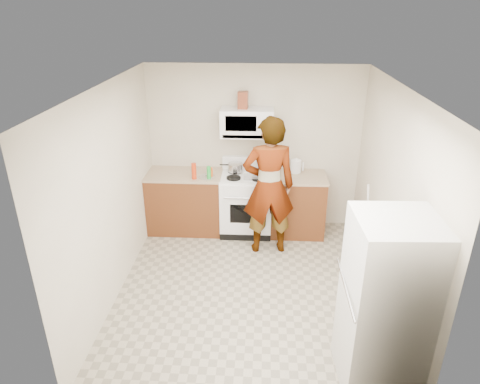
# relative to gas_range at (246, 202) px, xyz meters

# --- Properties ---
(floor) EXTENTS (3.60, 3.60, 0.00)m
(floor) POSITION_rel_gas_range_xyz_m (0.10, -1.48, -0.49)
(floor) COLOR gray
(floor) RESTS_ON ground
(back_wall) EXTENTS (3.20, 0.02, 2.50)m
(back_wall) POSITION_rel_gas_range_xyz_m (0.10, 0.31, 0.76)
(back_wall) COLOR beige
(back_wall) RESTS_ON floor
(right_wall) EXTENTS (0.02, 3.60, 2.50)m
(right_wall) POSITION_rel_gas_range_xyz_m (1.69, -1.48, 0.76)
(right_wall) COLOR beige
(right_wall) RESTS_ON floor
(cabinet_left) EXTENTS (1.12, 0.62, 0.90)m
(cabinet_left) POSITION_rel_gas_range_xyz_m (-0.94, 0.01, -0.04)
(cabinet_left) COLOR brown
(cabinet_left) RESTS_ON floor
(counter_left) EXTENTS (1.14, 0.64, 0.03)m
(counter_left) POSITION_rel_gas_range_xyz_m (-0.94, 0.01, 0.43)
(counter_left) COLOR tan
(counter_left) RESTS_ON cabinet_left
(cabinet_right) EXTENTS (0.80, 0.62, 0.90)m
(cabinet_right) POSITION_rel_gas_range_xyz_m (0.78, 0.01, -0.04)
(cabinet_right) COLOR brown
(cabinet_right) RESTS_ON floor
(counter_right) EXTENTS (0.82, 0.64, 0.03)m
(counter_right) POSITION_rel_gas_range_xyz_m (0.78, 0.01, 0.43)
(counter_right) COLOR tan
(counter_right) RESTS_ON cabinet_right
(gas_range) EXTENTS (0.76, 0.65, 1.13)m
(gas_range) POSITION_rel_gas_range_xyz_m (0.00, 0.00, 0.00)
(gas_range) COLOR white
(gas_range) RESTS_ON floor
(microwave) EXTENTS (0.76, 0.38, 0.40)m
(microwave) POSITION_rel_gas_range_xyz_m (0.00, 0.13, 1.21)
(microwave) COLOR white
(microwave) RESTS_ON back_wall
(person) EXTENTS (0.78, 0.57, 1.97)m
(person) POSITION_rel_gas_range_xyz_m (0.33, -0.54, 0.50)
(person) COLOR tan
(person) RESTS_ON floor
(fridge) EXTENTS (0.73, 0.73, 1.70)m
(fridge) POSITION_rel_gas_range_xyz_m (1.36, -2.79, 0.36)
(fridge) COLOR silver
(fridge) RESTS_ON floor
(kettle) EXTENTS (0.17, 0.17, 0.19)m
(kettle) POSITION_rel_gas_range_xyz_m (0.74, 0.15, 0.55)
(kettle) COLOR white
(kettle) RESTS_ON counter_right
(jug) EXTENTS (0.15, 0.15, 0.24)m
(jug) POSITION_rel_gas_range_xyz_m (-0.06, 0.13, 1.53)
(jug) COLOR maroon
(jug) RESTS_ON microwave
(saucepan) EXTENTS (0.23, 0.23, 0.12)m
(saucepan) POSITION_rel_gas_range_xyz_m (-0.17, 0.10, 0.53)
(saucepan) COLOR silver
(saucepan) RESTS_ON gas_range
(tray) EXTENTS (0.25, 0.17, 0.05)m
(tray) POSITION_rel_gas_range_xyz_m (0.09, -0.12, 0.47)
(tray) COLOR white
(tray) RESTS_ON gas_range
(bottle_spray) EXTENTS (0.08, 0.08, 0.24)m
(bottle_spray) POSITION_rel_gas_range_xyz_m (-0.75, -0.19, 0.57)
(bottle_spray) COLOR red
(bottle_spray) RESTS_ON counter_left
(bottle_hot_sauce) EXTENTS (0.05, 0.05, 0.14)m
(bottle_hot_sauce) POSITION_rel_gas_range_xyz_m (-0.51, -0.09, 0.52)
(bottle_hot_sauce) COLOR #DC5118
(bottle_hot_sauce) RESTS_ON counter_left
(bottle_green_cap) EXTENTS (0.07, 0.07, 0.19)m
(bottle_green_cap) POSITION_rel_gas_range_xyz_m (-0.54, -0.19, 0.55)
(bottle_green_cap) COLOR green
(bottle_green_cap) RESTS_ON counter_left
(pot_lid) EXTENTS (0.28, 0.28, 0.01)m
(pot_lid) POSITION_rel_gas_range_xyz_m (-0.58, -0.13, 0.46)
(pot_lid) COLOR white
(pot_lid) RESTS_ON counter_left
(broom) EXTENTS (0.18, 0.21, 1.19)m
(broom) POSITION_rel_gas_range_xyz_m (1.65, -0.80, 0.12)
(broom) COLOR white
(broom) RESTS_ON floor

